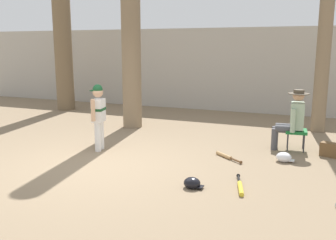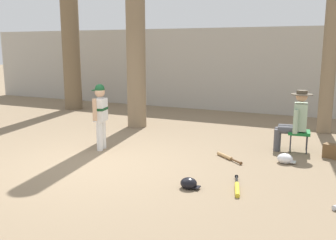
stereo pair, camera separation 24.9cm
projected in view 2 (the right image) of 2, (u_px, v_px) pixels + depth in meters
name	position (u px, v px, depth m)	size (l,w,h in m)	color
ground_plane	(95.00, 165.00, 6.55)	(60.00, 60.00, 0.00)	#7F6B51
concrete_back_wall	(212.00, 69.00, 12.06)	(18.00, 0.36, 2.58)	#ADA89E
tree_near_player	(135.00, 22.00, 9.14)	(0.66, 0.66, 5.86)	#7F6B51
tree_behind_spectator	(331.00, 36.00, 8.54)	(0.42, 0.42, 4.93)	#7F6B51
young_ballplayer	(100.00, 112.00, 7.40)	(0.41, 0.57, 1.31)	white
folding_stool	(299.00, 133.00, 7.31)	(0.44, 0.44, 0.41)	#196B2D
seated_spectator	(295.00, 119.00, 7.29)	(0.67, 0.54, 1.20)	#47474C
handbag_beside_stool	(333.00, 151.00, 6.90)	(0.34, 0.18, 0.26)	brown
tree_far_left	(70.00, 30.00, 11.86)	(0.91, 0.91, 5.97)	brown
bat_yellow_trainer	(237.00, 188.00, 5.39)	(0.27, 0.77, 0.07)	yellow
bat_wood_tan	(226.00, 157.00, 6.90)	(0.59, 0.49, 0.07)	tan
batting_helmet_white	(285.00, 159.00, 6.63)	(0.32, 0.24, 0.18)	silver
batting_helmet_black	(189.00, 183.00, 5.46)	(0.29, 0.22, 0.17)	black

